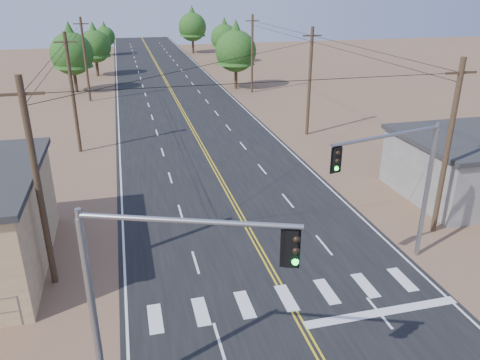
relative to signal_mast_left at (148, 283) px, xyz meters
name	(u,v)px	position (x,y,z in m)	size (l,w,h in m)	color
road	(204,149)	(6.23, 26.67, -5.06)	(15.00, 200.00, 0.02)	black
utility_pole_left_near	(38,185)	(-4.27, 8.67, 0.05)	(1.80, 0.30, 10.00)	#4C3826
utility_pole_left_mid	(73,93)	(-4.27, 28.67, 0.05)	(1.80, 0.30, 10.00)	#4C3826
utility_pole_left_far	(85,59)	(-4.27, 48.67, 0.05)	(1.80, 0.30, 10.00)	#4C3826
utility_pole_right_near	(448,148)	(16.73, 8.67, 0.05)	(1.80, 0.30, 10.00)	#4C3826
utility_pole_right_mid	(310,81)	(16.73, 28.67, 0.05)	(1.80, 0.30, 10.00)	#4C3826
utility_pole_right_far	(252,54)	(16.73, 48.67, 0.05)	(1.80, 0.30, 10.00)	#4C3826
signal_mast_left	(148,283)	(0.00, 0.00, 0.00)	(6.15, 2.56, 7.45)	gray
signal_mast_right	(403,175)	(12.42, 6.13, -0.10)	(6.26, 1.77, 7.30)	gray
tree_left_near	(71,49)	(-6.29, 54.62, 0.58)	(5.54, 5.54, 9.23)	#3F2D1E
tree_left_mid	(94,43)	(-3.85, 66.81, 0.03)	(5.00, 5.00, 8.34)	#3F2D1E
tree_left_far	(105,35)	(-2.77, 91.09, -0.92)	(4.07, 4.07, 6.79)	#3F2D1E
tree_right_near	(236,47)	(15.23, 51.61, 0.62)	(5.57, 5.57, 9.29)	#3F2D1E
tree_right_mid	(224,35)	(18.69, 74.80, -0.03)	(4.94, 4.94, 8.23)	#3F2D1E
tree_right_far	(192,24)	(15.23, 90.44, 0.87)	(5.83, 5.83, 9.71)	#3F2D1E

